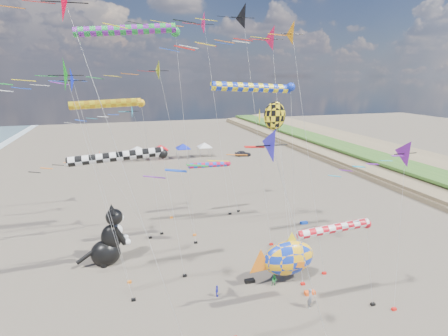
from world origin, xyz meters
TOP-DOWN VIEW (x-y plane):
  - delta_kite_0 at (-13.97, 12.43)m, footprint 10.61×1.99m
  - delta_kite_1 at (-12.19, 20.95)m, footprint 10.29×1.56m
  - delta_kite_2 at (-7.84, 26.13)m, footprint 9.88×1.74m
  - delta_kite_3 at (-11.15, 4.09)m, footprint 13.18×2.57m
  - delta_kite_4 at (7.84, 2.51)m, footprint 7.42×1.99m
  - delta_kite_5 at (-1.01, 25.18)m, footprint 15.69×2.72m
  - delta_kite_6 at (1.45, 15.49)m, footprint 14.56×2.57m
  - delta_kite_7 at (3.77, 15.59)m, footprint 13.13×2.55m
  - delta_kite_8 at (-12.91, 9.68)m, footprint 11.08×2.46m
  - delta_kite_9 at (-2.64, -1.23)m, footprint 10.19×1.81m
  - delta_kite_10 at (-6.20, 20.19)m, footprint 12.28×2.16m
  - delta_kite_11 at (2.89, 8.69)m, footprint 12.14×1.98m
  - windsock_0 at (1.66, 25.77)m, footprint 6.98×0.69m
  - windsock_1 at (-10.04, 21.66)m, footprint 8.70×0.87m
  - windsock_2 at (-9.30, 12.02)m, footprint 9.08×0.82m
  - windsock_3 at (-7.63, 18.26)m, footprint 10.62×0.93m
  - windsock_4 at (2.99, 14.04)m, footprint 9.48×0.85m
  - windsock_5 at (5.35, 3.51)m, footprint 7.31×0.69m
  - angelfish_kite at (4.51, 13.59)m, footprint 3.74×3.02m
  - cat_inflatable at (-11.19, 16.68)m, footprint 4.68×2.89m
  - fish_inflatable at (4.24, 8.72)m, footprint 6.51×2.34m
  - person_adult at (4.28, 4.77)m, footprint 0.71×0.71m
  - child_green at (2.79, 8.29)m, footprint 0.62×0.55m
  - child_blue at (-2.47, 8.28)m, footprint 0.49×0.65m
  - kite_bag_1 at (0.90, 9.42)m, footprint 0.90×0.44m
  - kite_bag_2 at (12.01, 19.54)m, footprint 0.90×0.44m
  - kite_bag_3 at (5.18, 6.30)m, footprint 0.90×0.44m
  - tent_row at (1.50, 60.00)m, footprint 19.20×4.20m
  - parked_car at (17.60, 58.00)m, footprint 3.94×2.15m

SIDE VIEW (x-z plane):
  - kite_bag_1 at x=0.90m, z-range 0.00..0.30m
  - kite_bag_2 at x=12.01m, z-range 0.00..0.30m
  - kite_bag_3 at x=5.18m, z-range 0.00..0.30m
  - child_blue at x=-2.47m, z-range 0.00..1.03m
  - child_green at x=2.79m, z-range 0.00..1.07m
  - parked_car at x=17.60m, z-range 0.00..1.27m
  - person_adult at x=4.28m, z-range 0.00..1.67m
  - fish_inflatable at x=4.24m, z-range -0.10..4.66m
  - cat_inflatable at x=-11.19m, z-range 0.00..5.90m
  - tent_row at x=1.50m, z-range 1.25..5.05m
  - windsock_0 at x=1.66m, z-range 3.23..10.50m
  - windsock_5 at x=5.35m, z-range 3.43..11.10m
  - delta_kite_1 at x=-12.19m, z-range 4.17..14.96m
  - windsock_2 at x=-9.30m, z-range 5.62..17.78m
  - delta_kite_4 at x=7.84m, z-range 5.75..19.84m
  - delta_kite_2 at x=-7.84m, z-range 6.15..21.03m
  - angelfish_kite at x=4.51m, z-range 6.40..22.08m
  - delta_kite_9 at x=-2.64m, z-range 6.61..22.37m
  - windsock_1 at x=-10.04m, z-range 7.34..23.00m
  - windsock_4 at x=2.99m, z-range 8.20..25.59m
  - delta_kite_0 at x=-13.97m, z-range 8.01..26.74m
  - delta_kite_8 at x=-12.91m, z-range 8.17..27.50m
  - delta_kite_10 at x=-6.20m, z-range 8.39..28.03m
  - delta_kite_11 at x=2.89m, z-range 9.66..31.74m
  - delta_kite_7 at x=3.77m, z-range 9.80..32.52m
  - delta_kite_3 at x=-11.15m, z-range 9.99..33.06m
  - windsock_3 at x=-7.63m, z-range 10.70..33.16m
  - delta_kite_6 at x=1.45m, z-range 10.68..35.24m
  - delta_kite_5 at x=-1.01m, z-range 10.96..36.18m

